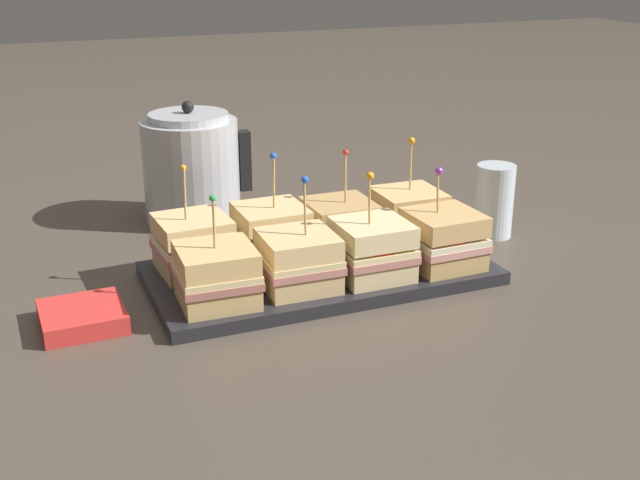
{
  "coord_description": "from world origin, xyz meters",
  "views": [
    {
      "loc": [
        -0.39,
        -0.96,
        0.45
      ],
      "look_at": [
        0.0,
        0.0,
        0.06
      ],
      "focal_mm": 45.0,
      "sensor_mm": 36.0,
      "label": 1
    }
  ],
  "objects_px": {
    "sandwich_front_center_left": "(298,261)",
    "sandwich_back_center_left": "(271,233)",
    "sandwich_back_far_left": "(193,245)",
    "napkin_stack": "(82,317)",
    "sandwich_front_center_right": "(372,249)",
    "sandwich_back_center_right": "(339,226)",
    "serving_platter": "(320,273)",
    "sandwich_back_far_right": "(408,216)",
    "sandwich_front_far_left": "(216,275)",
    "kettle_steel": "(192,168)",
    "drinking_glass": "(494,201)",
    "sandwich_front_far_right": "(443,239)"
  },
  "relations": [
    {
      "from": "sandwich_back_center_right",
      "to": "kettle_steel",
      "type": "xyz_separation_m",
      "value": [
        -0.15,
        0.26,
        0.04
      ]
    },
    {
      "from": "sandwich_back_far_left",
      "to": "drinking_glass",
      "type": "bearing_deg",
      "value": 0.69
    },
    {
      "from": "sandwich_front_far_left",
      "to": "sandwich_back_center_right",
      "type": "relative_size",
      "value": 0.94
    },
    {
      "from": "serving_platter",
      "to": "sandwich_front_center_left",
      "type": "bearing_deg",
      "value": -135.28
    },
    {
      "from": "sandwich_front_center_left",
      "to": "sandwich_front_far_right",
      "type": "bearing_deg",
      "value": -1.83
    },
    {
      "from": "sandwich_front_far_right",
      "to": "sandwich_back_center_left",
      "type": "relative_size",
      "value": 0.9
    },
    {
      "from": "serving_platter",
      "to": "sandwich_front_center_left",
      "type": "height_order",
      "value": "sandwich_front_center_left"
    },
    {
      "from": "sandwich_front_center_right",
      "to": "sandwich_back_center_left",
      "type": "xyz_separation_m",
      "value": [
        -0.11,
        0.11,
        -0.0
      ]
    },
    {
      "from": "serving_platter",
      "to": "sandwich_back_far_right",
      "type": "bearing_deg",
      "value": 17.05
    },
    {
      "from": "sandwich_front_center_left",
      "to": "sandwich_back_center_left",
      "type": "xyz_separation_m",
      "value": [
        -0.0,
        0.11,
        0.0
      ]
    },
    {
      "from": "serving_platter",
      "to": "sandwich_front_far_right",
      "type": "bearing_deg",
      "value": -19.69
    },
    {
      "from": "sandwich_back_center_left",
      "to": "napkin_stack",
      "type": "height_order",
      "value": "sandwich_back_center_left"
    },
    {
      "from": "napkin_stack",
      "to": "sandwich_front_center_left",
      "type": "bearing_deg",
      "value": -5.73
    },
    {
      "from": "sandwich_back_far_left",
      "to": "sandwich_back_center_left",
      "type": "bearing_deg",
      "value": 1.47
    },
    {
      "from": "sandwich_front_far_left",
      "to": "napkin_stack",
      "type": "bearing_deg",
      "value": 168.3
    },
    {
      "from": "sandwich_front_far_right",
      "to": "sandwich_back_far_right",
      "type": "relative_size",
      "value": 0.9
    },
    {
      "from": "serving_platter",
      "to": "sandwich_back_center_right",
      "type": "height_order",
      "value": "sandwich_back_center_right"
    },
    {
      "from": "sandwich_front_center_right",
      "to": "sandwich_back_center_right",
      "type": "xyz_separation_m",
      "value": [
        -0.0,
        0.11,
        -0.0
      ]
    },
    {
      "from": "sandwich_back_far_right",
      "to": "napkin_stack",
      "type": "height_order",
      "value": "sandwich_back_far_right"
    },
    {
      "from": "napkin_stack",
      "to": "sandwich_back_far_left",
      "type": "bearing_deg",
      "value": 25.47
    },
    {
      "from": "serving_platter",
      "to": "sandwich_front_far_right",
      "type": "distance_m",
      "value": 0.18
    },
    {
      "from": "sandwich_back_center_left",
      "to": "kettle_steel",
      "type": "xyz_separation_m",
      "value": [
        -0.05,
        0.26,
        0.03
      ]
    },
    {
      "from": "sandwich_front_center_left",
      "to": "napkin_stack",
      "type": "xyz_separation_m",
      "value": [
        -0.28,
        0.03,
        -0.04
      ]
    },
    {
      "from": "sandwich_front_far_left",
      "to": "sandwich_front_far_right",
      "type": "distance_m",
      "value": 0.33
    },
    {
      "from": "kettle_steel",
      "to": "drinking_glass",
      "type": "distance_m",
      "value": 0.5
    },
    {
      "from": "sandwich_front_center_right",
      "to": "sandwich_back_far_right",
      "type": "bearing_deg",
      "value": 43.65
    },
    {
      "from": "serving_platter",
      "to": "sandwich_back_center_left",
      "type": "bearing_deg",
      "value": 132.9
    },
    {
      "from": "sandwich_front_far_left",
      "to": "sandwich_front_center_left",
      "type": "distance_m",
      "value": 0.11
    },
    {
      "from": "sandwich_front_far_right",
      "to": "kettle_steel",
      "type": "xyz_separation_m",
      "value": [
        -0.26,
        0.38,
        0.03
      ]
    },
    {
      "from": "sandwich_back_center_left",
      "to": "drinking_glass",
      "type": "height_order",
      "value": "sandwich_back_center_left"
    },
    {
      "from": "sandwich_front_far_right",
      "to": "sandwich_back_center_right",
      "type": "bearing_deg",
      "value": 134.65
    },
    {
      "from": "sandwich_front_far_right",
      "to": "drinking_glass",
      "type": "relative_size",
      "value": 1.21
    },
    {
      "from": "sandwich_front_center_left",
      "to": "sandwich_front_far_right",
      "type": "distance_m",
      "value": 0.21
    },
    {
      "from": "sandwich_back_center_left",
      "to": "napkin_stack",
      "type": "relative_size",
      "value": 1.54
    },
    {
      "from": "sandwich_front_center_left",
      "to": "drinking_glass",
      "type": "bearing_deg",
      "value": 16.39
    },
    {
      "from": "serving_platter",
      "to": "sandwich_front_far_left",
      "type": "height_order",
      "value": "sandwich_front_far_left"
    },
    {
      "from": "sandwich_back_center_left",
      "to": "sandwich_back_far_right",
      "type": "xyz_separation_m",
      "value": [
        0.22,
        -0.01,
        0.0
      ]
    },
    {
      "from": "sandwich_front_far_right",
      "to": "sandwich_back_far_right",
      "type": "distance_m",
      "value": 0.11
    },
    {
      "from": "sandwich_front_center_left",
      "to": "sandwich_back_center_left",
      "type": "relative_size",
      "value": 0.96
    },
    {
      "from": "sandwich_front_center_left",
      "to": "sandwich_back_center_right",
      "type": "height_order",
      "value": "same"
    },
    {
      "from": "sandwich_front_far_right",
      "to": "drinking_glass",
      "type": "xyz_separation_m",
      "value": [
        0.16,
        0.12,
        0.0
      ]
    },
    {
      "from": "sandwich_back_far_left",
      "to": "napkin_stack",
      "type": "bearing_deg",
      "value": -154.53
    },
    {
      "from": "sandwich_front_far_right",
      "to": "drinking_glass",
      "type": "height_order",
      "value": "sandwich_front_far_right"
    },
    {
      "from": "sandwich_front_center_left",
      "to": "sandwich_back_far_right",
      "type": "relative_size",
      "value": 0.97
    },
    {
      "from": "sandwich_front_center_left",
      "to": "sandwich_back_far_left",
      "type": "xyz_separation_m",
      "value": [
        -0.11,
        0.1,
        0.0
      ]
    },
    {
      "from": "serving_platter",
      "to": "sandwich_front_center_right",
      "type": "xyz_separation_m",
      "value": [
        0.05,
        -0.06,
        0.05
      ]
    },
    {
      "from": "sandwich_front_far_right",
      "to": "sandwich_back_center_right",
      "type": "xyz_separation_m",
      "value": [
        -0.11,
        0.11,
        -0.0
      ]
    },
    {
      "from": "kettle_steel",
      "to": "serving_platter",
      "type": "bearing_deg",
      "value": -72.12
    },
    {
      "from": "sandwich_front_far_left",
      "to": "kettle_steel",
      "type": "bearing_deg",
      "value": 80.67
    },
    {
      "from": "sandwich_back_center_left",
      "to": "sandwich_back_center_right",
      "type": "height_order",
      "value": "sandwich_back_center_left"
    }
  ]
}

